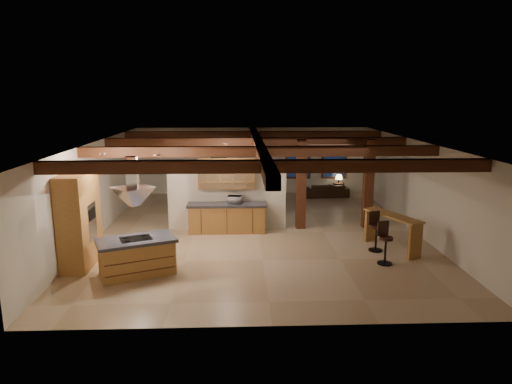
% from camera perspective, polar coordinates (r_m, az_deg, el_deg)
% --- Properties ---
extents(ground, '(12.00, 12.00, 0.00)m').
position_cam_1_polar(ground, '(14.58, 0.33, -5.09)').
color(ground, tan).
rests_on(ground, ground).
extents(room_walls, '(12.00, 12.00, 12.00)m').
position_cam_1_polar(room_walls, '(14.15, 0.33, 1.81)').
color(room_walls, beige).
rests_on(room_walls, ground).
extents(ceiling_beams, '(10.00, 12.00, 0.28)m').
position_cam_1_polar(ceiling_beams, '(14.01, 0.34, 5.75)').
color(ceiling_beams, '#3A1F0E').
rests_on(ceiling_beams, room_walls).
extents(timber_posts, '(2.50, 0.30, 2.90)m').
position_cam_1_polar(timber_posts, '(14.96, 9.86, 2.13)').
color(timber_posts, '#3A1F0E').
rests_on(timber_posts, ground).
extents(partition_wall, '(3.80, 0.18, 2.20)m').
position_cam_1_polar(partition_wall, '(14.77, -3.63, -0.47)').
color(partition_wall, beige).
rests_on(partition_wall, ground).
extents(pantry_cabinet, '(0.67, 1.60, 2.40)m').
position_cam_1_polar(pantry_cabinet, '(12.41, -21.20, -3.25)').
color(pantry_cabinet, '#AF7138').
rests_on(pantry_cabinet, ground).
extents(back_counter, '(2.50, 0.66, 0.94)m').
position_cam_1_polar(back_counter, '(14.54, -3.64, -3.21)').
color(back_counter, '#AF7138').
rests_on(back_counter, ground).
extents(upper_display_cabinet, '(1.80, 0.36, 0.95)m').
position_cam_1_polar(upper_display_cabinet, '(14.44, -3.69, 2.27)').
color(upper_display_cabinet, '#AF7138').
rests_on(upper_display_cabinet, partition_wall).
extents(range_hood, '(1.10, 1.10, 1.40)m').
position_cam_1_polar(range_hood, '(11.19, -15.03, -1.37)').
color(range_hood, silver).
rests_on(range_hood, room_walls).
extents(back_windows, '(2.70, 0.07, 1.70)m').
position_cam_1_polar(back_windows, '(20.33, 7.52, 4.06)').
color(back_windows, '#3A1F0E').
rests_on(back_windows, room_walls).
extents(framed_art, '(0.65, 0.05, 0.85)m').
position_cam_1_polar(framed_art, '(20.04, -4.71, 4.58)').
color(framed_art, '#3A1F0E').
rests_on(framed_art, room_walls).
extents(recessed_cans, '(3.16, 2.46, 0.03)m').
position_cam_1_polar(recessed_cans, '(12.22, -11.26, 5.10)').
color(recessed_cans, silver).
rests_on(recessed_cans, room_walls).
extents(kitchen_island, '(2.08, 1.61, 0.92)m').
position_cam_1_polar(kitchen_island, '(11.56, -14.67, -7.75)').
color(kitchen_island, '#AF7138').
rests_on(kitchen_island, ground).
extents(dining_table, '(2.08, 1.50, 0.66)m').
position_cam_1_polar(dining_table, '(17.35, -0.90, -1.16)').
color(dining_table, '#432210').
rests_on(dining_table, ground).
extents(sofa, '(1.88, 0.79, 0.54)m').
position_cam_1_polar(sofa, '(19.81, 8.81, 0.19)').
color(sofa, black).
rests_on(sofa, ground).
extents(microwave, '(0.47, 0.35, 0.24)m').
position_cam_1_polar(microwave, '(14.40, -2.69, -0.96)').
color(microwave, silver).
rests_on(microwave, back_counter).
extents(bar_counter, '(1.24, 1.96, 1.01)m').
position_cam_1_polar(bar_counter, '(13.42, 16.66, -4.10)').
color(bar_counter, '#AF7138').
rests_on(bar_counter, ground).
extents(side_table, '(0.43, 0.43, 0.52)m').
position_cam_1_polar(side_table, '(20.35, 10.27, 0.43)').
color(side_table, '#3A1F0E').
rests_on(side_table, ground).
extents(table_lamp, '(0.30, 0.30, 0.36)m').
position_cam_1_polar(table_lamp, '(20.26, 10.33, 1.84)').
color(table_lamp, black).
rests_on(table_lamp, side_table).
extents(bar_stool_a, '(0.40, 0.42, 1.11)m').
position_cam_1_polar(bar_stool_a, '(12.29, 15.81, -6.13)').
color(bar_stool_a, black).
rests_on(bar_stool_a, ground).
extents(bar_stool_b, '(0.40, 0.41, 1.11)m').
position_cam_1_polar(bar_stool_b, '(13.24, 14.73, -4.75)').
color(bar_stool_b, black).
rests_on(bar_stool_b, ground).
extents(dining_chairs, '(2.56, 2.56, 1.33)m').
position_cam_1_polar(dining_chairs, '(17.28, -0.90, -0.05)').
color(dining_chairs, '#3A1F0E').
rests_on(dining_chairs, ground).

